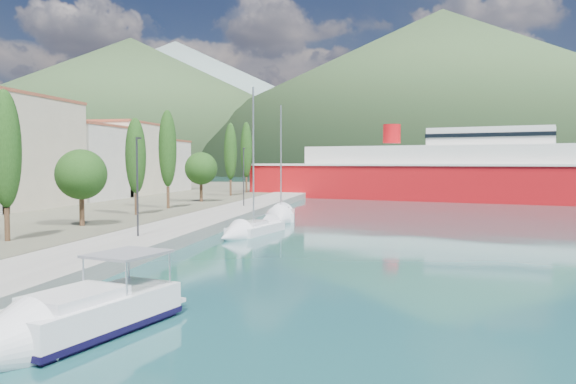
# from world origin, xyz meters

# --- Properties ---
(ground) EXTENTS (1400.00, 1400.00, 0.00)m
(ground) POSITION_xyz_m (0.00, 120.00, 0.00)
(ground) COLOR #1B4A4C
(quay) EXTENTS (5.00, 88.00, 0.80)m
(quay) POSITION_xyz_m (-9.00, 26.00, 0.40)
(quay) COLOR gray
(quay) RESTS_ON ground
(hills_far) EXTENTS (1480.00, 900.00, 180.00)m
(hills_far) POSITION_xyz_m (138.59, 618.73, 77.39)
(hills_far) COLOR slate
(hills_far) RESTS_ON ground
(hills_near) EXTENTS (1010.00, 520.00, 115.00)m
(hills_near) POSITION_xyz_m (98.04, 372.50, 49.18)
(hills_near) COLOR #314928
(hills_near) RESTS_ON ground
(town_buildings) EXTENTS (9.20, 69.20, 11.30)m
(town_buildings) POSITION_xyz_m (-32.00, 36.91, 5.57)
(town_buildings) COLOR beige
(town_buildings) RESTS_ON land_strip
(tree_row) EXTENTS (3.83, 62.75, 10.84)m
(tree_row) POSITION_xyz_m (-15.93, 32.76, 5.65)
(tree_row) COLOR #47301E
(tree_row) RESTS_ON land_strip
(lamp_posts) EXTENTS (0.15, 46.58, 6.06)m
(lamp_posts) POSITION_xyz_m (-9.00, 13.28, 4.08)
(lamp_posts) COLOR #2D2D33
(lamp_posts) RESTS_ON quay
(motor_cruiser) EXTENTS (4.43, 8.36, 2.96)m
(motor_cruiser) POSITION_xyz_m (-3.18, -5.29, 0.49)
(motor_cruiser) COLOR black
(motor_cruiser) RESTS_ON ground
(sailboat_near) EXTENTS (3.90, 8.40, 11.69)m
(sailboat_near) POSITION_xyz_m (-4.21, 19.09, 0.29)
(sailboat_near) COLOR silver
(sailboat_near) RESTS_ON ground
(sailboat_mid) EXTENTS (3.72, 8.17, 11.58)m
(sailboat_mid) POSITION_xyz_m (-3.65, 29.67, 0.32)
(sailboat_mid) COLOR silver
(sailboat_mid) RESTS_ON ground
(ferry) EXTENTS (59.49, 27.46, 11.58)m
(ferry) POSITION_xyz_m (14.03, 63.31, 3.52)
(ferry) COLOR #B70E13
(ferry) RESTS_ON ground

